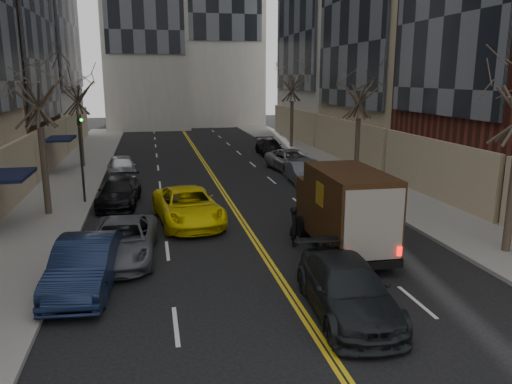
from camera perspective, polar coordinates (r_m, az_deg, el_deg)
sidewalk_left at (r=32.29m, az=-20.76°, el=0.82°), size 4.00×66.00×0.15m
sidewalk_right at (r=34.41m, az=10.33°, el=2.17°), size 4.00×66.00×0.15m
tree_lf_mid at (r=24.74m, az=-23.92°, el=12.32°), size 3.20×3.20×8.91m
tree_lf_far at (r=37.57m, az=-19.85°, el=11.66°), size 3.20×3.20×8.12m
tree_rt_mid at (r=31.90m, az=11.82°, el=12.29°), size 3.20×3.20×8.32m
tree_rt_far at (r=46.04m, az=4.19°, el=13.39°), size 3.20×3.20×9.11m
traffic_signal at (r=26.72m, az=-19.38°, el=4.51°), size 0.29×0.26×4.70m
ups_truck at (r=18.88m, az=10.01°, el=-2.03°), size 2.53×5.87×3.18m
observer_sedan at (r=14.25m, az=10.38°, el=-10.80°), size 2.44×5.21×1.47m
taxi at (r=22.55m, az=-7.79°, el=-1.63°), size 3.23×5.86×1.56m
pedestrian at (r=19.44m, az=4.42°, el=-3.93°), size 0.52×0.65×1.56m
parked_lf_b at (r=16.33m, az=-18.96°, el=-7.92°), size 2.10×4.97×1.60m
parked_lf_c at (r=18.65m, az=-15.06°, el=-5.34°), size 2.66×5.21×1.41m
parked_lf_d at (r=26.36m, az=-15.36°, el=-0.05°), size 2.29×4.85×1.37m
parked_lf_e at (r=33.23m, az=-15.10°, el=2.74°), size 2.12×4.56×1.51m
parked_rt_a at (r=30.89m, az=5.25°, el=2.16°), size 1.55×3.94×1.27m
parked_rt_b at (r=34.91m, az=4.14°, el=3.61°), size 3.14×5.59×1.48m
parked_rt_c at (r=42.25m, az=1.55°, el=5.18°), size 1.94×4.59×1.32m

